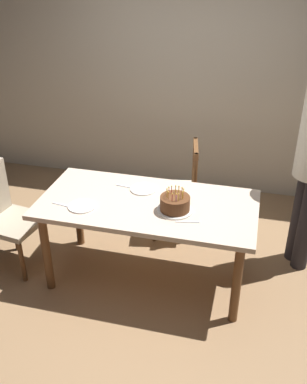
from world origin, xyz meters
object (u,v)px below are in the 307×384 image
at_px(plate_far_side, 143,189).
at_px(plate_near_celebrant, 82,206).
at_px(dining_table, 147,212).
at_px(birthday_cake, 175,204).
at_px(chair_upholstered, 4,212).
at_px(chair_spindle_back, 176,192).

bearing_deg(plate_far_side, plate_near_celebrant, -135.39).
bearing_deg(dining_table, birthday_cake, -16.99).
height_order(dining_table, plate_far_side, plate_far_side).
bearing_deg(chair_upholstered, birthday_cake, 1.08).
bearing_deg(plate_near_celebrant, chair_spindle_back, 59.29).
distance_m(chair_spindle_back, chair_upholstered, 1.59).
relative_size(plate_near_celebrant, chair_spindle_back, 0.23).
distance_m(dining_table, birthday_cake, 0.29).
relative_size(dining_table, plate_near_celebrant, 7.87).
distance_m(plate_far_side, chair_spindle_back, 0.66).
relative_size(birthday_cake, plate_near_celebrant, 1.27).
bearing_deg(chair_spindle_back, dining_table, -96.45).
bearing_deg(birthday_cake, chair_upholstered, -178.92).
bearing_deg(plate_far_side, birthday_cake, -39.28).
distance_m(plate_near_celebrant, chair_spindle_back, 1.14).
height_order(dining_table, chair_upholstered, chair_upholstered).
xyz_separation_m(plate_near_celebrant, chair_upholstered, (-0.78, 0.09, -0.23)).
bearing_deg(birthday_cake, dining_table, 163.01).
bearing_deg(chair_upholstered, dining_table, 4.58).
height_order(chair_spindle_back, chair_upholstered, same).
xyz_separation_m(birthday_cake, chair_spindle_back, (-0.15, 0.82, -0.36)).
distance_m(birthday_cake, plate_near_celebrant, 0.72).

